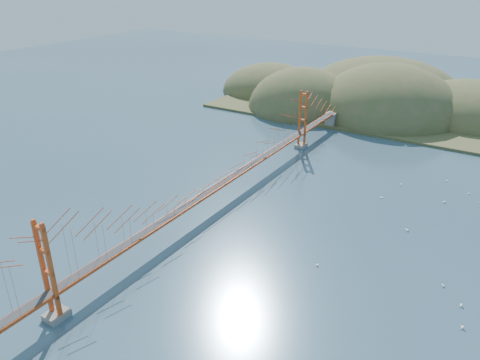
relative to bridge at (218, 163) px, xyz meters
The scene contains 14 objects.
ground 7.01m from the bridge, 90.00° to the right, with size 320.00×320.00×0.00m, color #335066.
bridge is the anchor object (origin of this frame).
far_headlands 68.73m from the bridge, 88.14° to the left, with size 84.00×58.00×25.00m.
sailboat_0 21.76m from the bridge, 19.19° to the right, with size 0.48×0.54×0.61m.
sailboat_14 36.96m from the bridge, ahead, with size 0.49×0.60×0.69m.
sailboat_12 46.04m from the bridge, 66.73° to the left, with size 0.58×0.51×0.66m.
sailboat_15 32.35m from the bridge, 45.62° to the left, with size 0.51×0.51×0.56m.
sailboat_16 28.72m from the bridge, 16.02° to the left, with size 0.67×0.67×0.73m.
sailboat_17 41.32m from the bridge, 37.36° to the left, with size 0.53×0.49×0.60m.
sailboat_8 40.61m from the bridge, 44.71° to the left, with size 0.52×0.52×0.59m.
sailboat_4 36.05m from the bridge, 33.39° to the left, with size 0.68×0.68×0.75m.
sailboat_3 27.01m from the bridge, 37.25° to the left, with size 0.62×0.62×0.66m.
sailboat_1 34.37m from the bridge, ahead, with size 0.56×0.56×0.59m.
sailboat_5 38.30m from the bridge, 13.89° to the right, with size 0.49×0.60×0.70m.
Camera 1 is at (36.97, -52.60, 33.90)m, focal length 35.00 mm.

